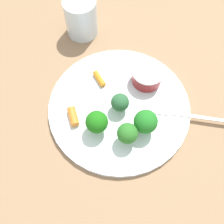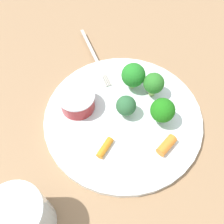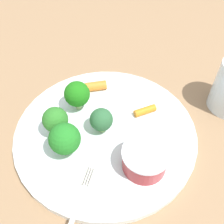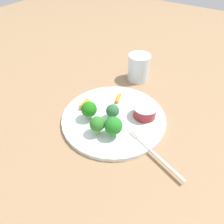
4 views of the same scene
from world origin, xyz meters
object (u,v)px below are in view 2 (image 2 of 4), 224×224
object	(u,v)px
broccoli_floret_2	(155,84)
fork	(95,57)
sauce_cup	(77,101)
broccoli_floret_3	(163,110)
broccoli_floret_1	(133,75)
broccoli_floret_0	(125,105)
carrot_stick_1	(105,148)
plate	(123,117)
drinking_glass	(23,218)
carrot_stick_0	(167,145)

from	to	relation	value
broccoli_floret_2	fork	world-z (taller)	broccoli_floret_2
sauce_cup	broccoli_floret_3	xyz separation A→B (m)	(-0.12, -0.09, 0.02)
broccoli_floret_1	broccoli_floret_2	size ratio (longest dim) A/B	1.10
broccoli_floret_0	broccoli_floret_3	bearing A→B (deg)	-145.33
broccoli_floret_1	broccoli_floret_3	world-z (taller)	broccoli_floret_1
carrot_stick_1	broccoli_floret_0	bearing A→B (deg)	-67.02
plate	broccoli_floret_0	xyz separation A→B (m)	(0.00, -0.01, 0.03)
broccoli_floret_2	drinking_glass	size ratio (longest dim) A/B	0.57
broccoli_floret_0	carrot_stick_0	size ratio (longest dim) A/B	1.15
carrot_stick_1	drinking_glass	xyz separation A→B (m)	(-0.02, 0.16, 0.03)
carrot_stick_0	carrot_stick_1	distance (m)	0.10
plate	broccoli_floret_2	bearing A→B (deg)	-91.86
carrot_stick_1	drinking_glass	distance (m)	0.16
carrot_stick_0	sauce_cup	bearing A→B (deg)	20.52
broccoli_floret_0	carrot_stick_0	distance (m)	0.10
sauce_cup	broccoli_floret_1	world-z (taller)	broccoli_floret_1
broccoli_floret_3	drinking_glass	distance (m)	0.27
carrot_stick_0	carrot_stick_1	world-z (taller)	carrot_stick_0
fork	broccoli_floret_3	bearing A→B (deg)	176.91
plate	broccoli_floret_2	xyz separation A→B (m)	(-0.00, -0.07, 0.04)
fork	broccoli_floret_0	bearing A→B (deg)	162.06
broccoli_floret_1	broccoli_floret_3	xyz separation A→B (m)	(-0.09, 0.02, -0.00)
sauce_cup	drinking_glass	distance (m)	0.21
sauce_cup	plate	bearing A→B (deg)	-144.01
broccoli_floret_0	broccoli_floret_1	size ratio (longest dim) A/B	0.77
broccoli_floret_1	plate	bearing A→B (deg)	122.62
broccoli_floret_3	carrot_stick_0	distance (m)	0.06
plate	carrot_stick_0	xyz separation A→B (m)	(-0.10, -0.01, 0.01)
broccoli_floret_2	drinking_glass	xyz separation A→B (m)	(-0.04, 0.30, 0.00)
carrot_stick_0	fork	world-z (taller)	carrot_stick_0
carrot_stick_1	carrot_stick_0	bearing A→B (deg)	-129.18
plate	drinking_glass	world-z (taller)	drinking_glass
drinking_glass	broccoli_floret_1	bearing A→B (deg)	-73.58
broccoli_floret_1	drinking_glass	world-z (taller)	drinking_glass
broccoli_floret_0	broccoli_floret_2	xyz separation A→B (m)	(-0.00, -0.07, 0.01)
sauce_cup	broccoli_floret_2	xyz separation A→B (m)	(-0.07, -0.13, 0.01)
plate	broccoli_floret_1	size ratio (longest dim) A/B	5.10
carrot_stick_0	fork	size ratio (longest dim) A/B	0.22
sauce_cup	carrot_stick_1	distance (m)	0.10
plate	sauce_cup	distance (m)	0.09
plate	sauce_cup	world-z (taller)	sauce_cup
carrot_stick_1	fork	distance (m)	0.22
carrot_stick_0	drinking_glass	world-z (taller)	drinking_glass
broccoli_floret_0	fork	size ratio (longest dim) A/B	0.25
carrot_stick_1	drinking_glass	bearing A→B (deg)	95.80
broccoli_floret_0	fork	bearing A→B (deg)	-17.94
plate	carrot_stick_0	size ratio (longest dim) A/B	7.65
broccoli_floret_1	carrot_stick_1	xyz separation A→B (m)	(-0.07, 0.13, -0.03)
broccoli_floret_1	carrot_stick_0	xyz separation A→B (m)	(-0.13, 0.05, -0.03)
broccoli_floret_0	drinking_glass	bearing A→B (deg)	101.66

